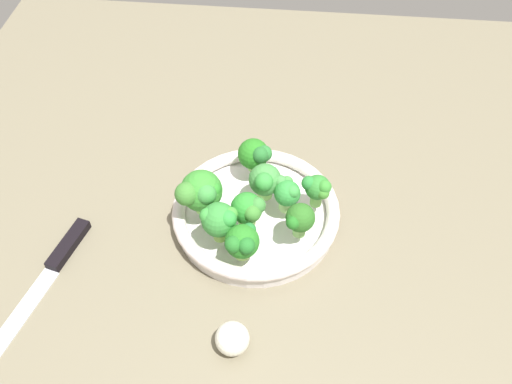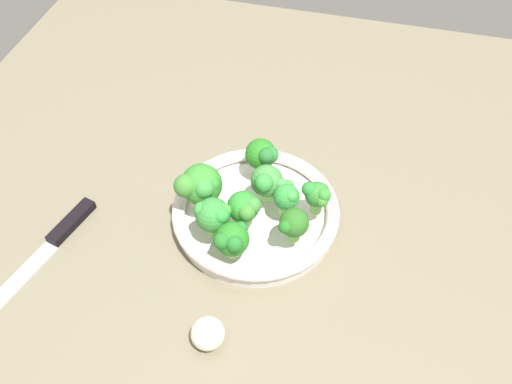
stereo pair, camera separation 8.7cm
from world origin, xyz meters
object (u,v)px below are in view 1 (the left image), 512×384
(broccoli_floret_2, at_px, (317,188))
(broccoli_floret_5, at_px, (242,242))
(broccoli_floret_4, at_px, (219,220))
(broccoli_floret_7, at_px, (264,181))
(broccoli_floret_0, at_px, (201,192))
(broccoli_floret_6, at_px, (299,219))
(broccoli_floret_1, at_px, (255,154))
(garlic_bulb, at_px, (232,339))
(broccoli_floret_3, at_px, (287,191))
(bowl, at_px, (256,212))
(broccoli_floret_8, at_px, (249,209))
(knife, at_px, (52,269))

(broccoli_floret_2, distance_m, broccoli_floret_5, 0.15)
(broccoli_floret_2, height_order, broccoli_floret_4, broccoli_floret_4)
(broccoli_floret_5, distance_m, broccoli_floret_7, 0.12)
(broccoli_floret_0, bearing_deg, broccoli_floret_6, 78.89)
(broccoli_floret_2, bearing_deg, broccoli_floret_1, -122.69)
(broccoli_floret_5, height_order, broccoli_floret_7, broccoli_floret_7)
(broccoli_floret_0, xyz_separation_m, broccoli_floret_1, (-0.10, 0.07, -0.01))
(broccoli_floret_2, xyz_separation_m, broccoli_floret_5, (0.11, -0.11, -0.01))
(broccoli_floret_7, distance_m, garlic_bulb, 0.25)
(broccoli_floret_3, bearing_deg, broccoli_floret_0, -79.01)
(broccoli_floret_2, xyz_separation_m, garlic_bulb, (0.24, -0.10, -0.05))
(bowl, relative_size, broccoli_floret_8, 4.45)
(garlic_bulb, bearing_deg, broccoli_floret_1, 179.80)
(broccoli_floret_1, xyz_separation_m, broccoli_floret_2, (0.07, 0.10, 0.00))
(broccoli_floret_8, bearing_deg, knife, -72.86)
(broccoli_floret_6, height_order, broccoli_floret_7, broccoli_floret_7)
(broccoli_floret_2, relative_size, broccoli_floret_3, 1.08)
(bowl, distance_m, broccoli_floret_8, 0.07)
(broccoli_floret_5, relative_size, broccoli_floret_6, 0.96)
(broccoli_floret_0, xyz_separation_m, broccoli_floret_2, (-0.03, 0.18, -0.01))
(broccoli_floret_2, height_order, broccoli_floret_5, broccoli_floret_2)
(broccoli_floret_0, height_order, broccoli_floret_5, broccoli_floret_0)
(broccoli_floret_8, xyz_separation_m, knife, (0.09, -0.29, -0.07))
(broccoli_floret_5, bearing_deg, broccoli_floret_4, -128.42)
(bowl, xyz_separation_m, broccoli_floret_4, (0.07, -0.05, 0.06))
(broccoli_floret_0, relative_size, broccoli_floret_3, 1.39)
(bowl, height_order, broccoli_floret_3, broccoli_floret_3)
(broccoli_floret_2, distance_m, broccoli_floret_6, 0.07)
(broccoli_floret_6, bearing_deg, knife, -78.01)
(broccoli_floret_1, xyz_separation_m, broccoli_floret_8, (0.12, 0.00, -0.00))
(broccoli_floret_4, height_order, broccoli_floret_5, broccoli_floret_4)
(broccoli_floret_3, xyz_separation_m, broccoli_floret_4, (0.07, -0.10, 0.01))
(broccoli_floret_1, xyz_separation_m, broccoli_floret_7, (0.06, 0.02, 0.00))
(broccoli_floret_4, distance_m, broccoli_floret_7, 0.11)
(broccoli_floret_8, bearing_deg, garlic_bulb, -1.02)
(broccoli_floret_1, bearing_deg, broccoli_floret_7, 19.42)
(knife, bearing_deg, garlic_bulb, 71.82)
(broccoli_floret_6, bearing_deg, broccoli_floret_2, 157.99)
(broccoli_floret_0, relative_size, broccoli_floret_2, 1.29)
(broccoli_floret_7, relative_size, broccoli_floret_8, 1.08)
(knife, bearing_deg, broccoli_floret_7, 115.60)
(broccoli_floret_0, distance_m, broccoli_floret_5, 0.11)
(broccoli_floret_8, bearing_deg, broccoli_floret_3, 128.18)
(broccoli_floret_1, xyz_separation_m, knife, (0.21, -0.29, -0.07))
(broccoli_floret_6, distance_m, garlic_bulb, 0.20)
(broccoli_floret_1, bearing_deg, broccoli_floret_0, -36.64)
(broccoli_floret_5, height_order, garlic_bulb, broccoli_floret_5)
(broccoli_floret_3, height_order, broccoli_floret_8, broccoli_floret_8)
(broccoli_floret_1, height_order, broccoli_floret_8, same)
(broccoli_floret_4, distance_m, garlic_bulb, 0.17)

